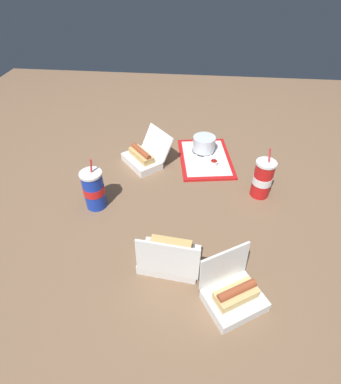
% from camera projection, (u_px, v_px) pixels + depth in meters
% --- Properties ---
extents(ground_plane, '(3.20, 3.20, 0.00)m').
position_uv_depth(ground_plane, '(177.00, 201.00, 1.32)').
color(ground_plane, brown).
extents(food_tray, '(0.41, 0.32, 0.01)m').
position_uv_depth(food_tray, '(205.00, 158.00, 1.57)').
color(food_tray, red).
rests_on(food_tray, ground_plane).
extents(cake_container, '(0.12, 0.12, 0.08)m').
position_uv_depth(cake_container, '(204.00, 144.00, 1.58)').
color(cake_container, black).
rests_on(cake_container, food_tray).
extents(ketchup_cup, '(0.04, 0.04, 0.02)m').
position_uv_depth(ketchup_cup, '(214.00, 163.00, 1.50)').
color(ketchup_cup, white).
rests_on(ketchup_cup, food_tray).
extents(napkin_stack, '(0.11, 0.11, 0.00)m').
position_uv_depth(napkin_stack, '(214.00, 161.00, 1.53)').
color(napkin_stack, white).
rests_on(napkin_stack, food_tray).
extents(plastic_fork, '(0.11, 0.02, 0.00)m').
position_uv_depth(plastic_fork, '(195.00, 161.00, 1.53)').
color(plastic_fork, white).
rests_on(plastic_fork, food_tray).
extents(clamshell_hotdog_front, '(0.22, 0.23, 0.18)m').
position_uv_depth(clamshell_hotdog_front, '(233.00, 295.00, 0.93)').
color(clamshell_hotdog_front, white).
rests_on(clamshell_hotdog_front, ground_plane).
extents(clamshell_sandwich_left, '(0.17, 0.22, 0.18)m').
position_uv_depth(clamshell_sandwich_left, '(170.00, 257.00, 1.04)').
color(clamshell_sandwich_left, white).
rests_on(clamshell_sandwich_left, ground_plane).
extents(clamshell_hotdog_right, '(0.28, 0.28, 0.16)m').
position_uv_depth(clamshell_hotdog_right, '(144.00, 157.00, 1.52)').
color(clamshell_hotdog_right, white).
rests_on(clamshell_hotdog_right, ground_plane).
extents(soda_cup_left, '(0.09, 0.09, 0.24)m').
position_uv_depth(soda_cup_left, '(263.00, 179.00, 1.30)').
color(soda_cup_left, red).
rests_on(soda_cup_left, ground_plane).
extents(soda_cup_right, '(0.09, 0.09, 0.24)m').
position_uv_depth(soda_cup_right, '(94.00, 190.00, 1.25)').
color(soda_cup_right, '#1938B7').
rests_on(soda_cup_right, ground_plane).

